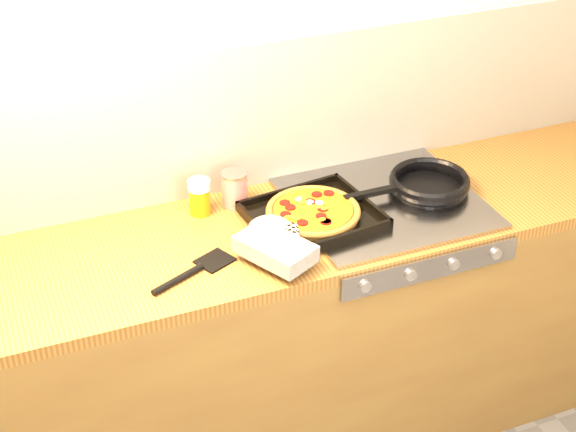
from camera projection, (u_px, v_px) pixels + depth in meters
name	position (u px, v px, depth m)	size (l,w,h in m)	color
room_shell	(223.00, 122.00, 2.83)	(3.20, 3.20, 3.20)	white
counter_run	(258.00, 344.00, 2.97)	(3.20, 0.62, 0.90)	brown
stovetop	(385.00, 203.00, 2.87)	(0.60, 0.56, 0.02)	gray
pizza_on_tray	(302.00, 221.00, 2.71)	(0.51, 0.48, 0.06)	black
frying_pan	(428.00, 183.00, 2.91)	(0.45, 0.27, 0.04)	black
tomato_can	(235.00, 189.00, 2.84)	(0.10, 0.10, 0.12)	maroon
juice_glass	(200.00, 197.00, 2.80)	(0.09, 0.09, 0.12)	orange
wooden_spoon	(286.00, 193.00, 2.92)	(0.30, 0.04, 0.02)	#9F7E43
black_spatula	(193.00, 271.00, 2.55)	(0.28, 0.16, 0.02)	black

